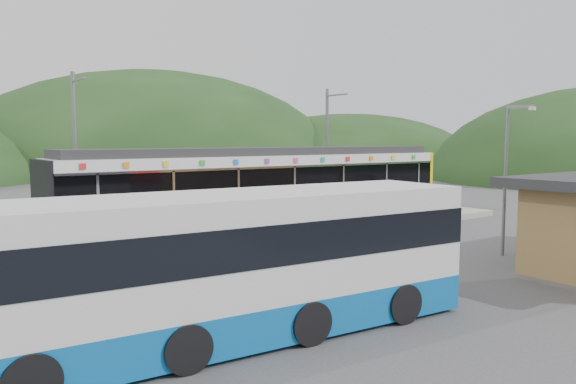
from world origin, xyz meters
TOP-DOWN VIEW (x-y plane):
  - ground at (0.00, 0.00)m, footprint 120.00×120.00m
  - hills at (6.19, 5.29)m, footprint 146.00×149.00m
  - platform at (0.00, 3.30)m, footprint 26.00×3.20m
  - yellow_line at (0.00, 2.00)m, footprint 26.00×0.10m
  - train at (1.16, 6.00)m, footprint 20.44×3.01m
  - catenary_mast_west at (-7.00, 8.56)m, footprint 0.18×1.80m
  - catenary_mast_east at (7.00, 8.56)m, footprint 0.18×1.80m
  - bus at (-8.12, -6.23)m, footprint 11.31×3.38m
  - lamp_post at (4.12, -4.78)m, footprint 0.44×1.01m

SIDE VIEW (x-z plane):
  - ground at x=0.00m, z-range 0.00..0.00m
  - hills at x=6.19m, z-range -13.00..13.00m
  - platform at x=0.00m, z-range 0.00..0.30m
  - yellow_line at x=0.00m, z-range 0.30..0.31m
  - bus at x=-8.12m, z-range -0.05..2.99m
  - train at x=1.16m, z-range 0.19..3.93m
  - lamp_post at x=4.12m, z-range 0.54..5.90m
  - catenary_mast_west at x=-7.00m, z-range 0.15..7.15m
  - catenary_mast_east at x=7.00m, z-range 0.15..7.15m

